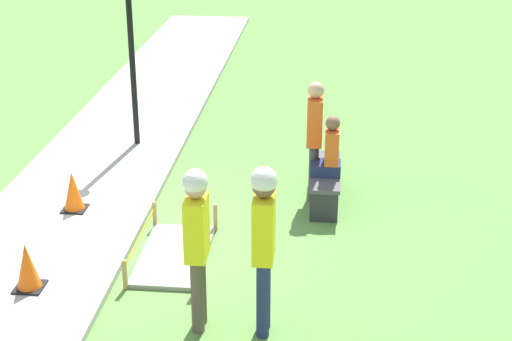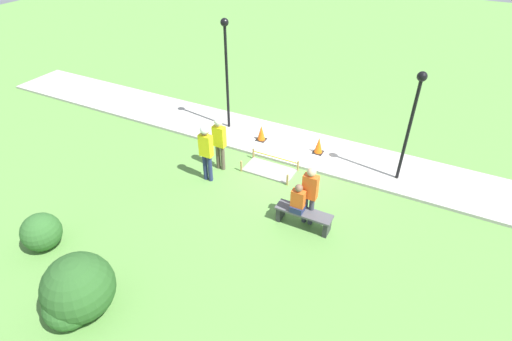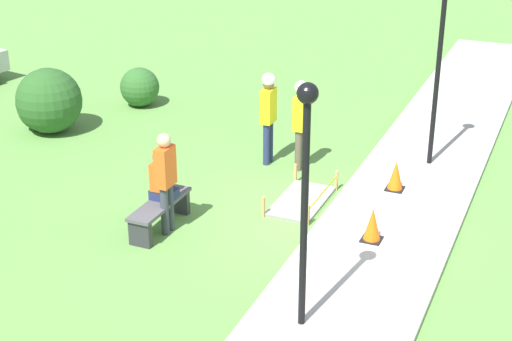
{
  "view_description": "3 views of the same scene",
  "coord_description": "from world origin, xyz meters",
  "views": [
    {
      "loc": [
        9.41,
        2.54,
        4.99
      ],
      "look_at": [
        0.36,
        1.64,
        1.16
      ],
      "focal_mm": 55.0,
      "sensor_mm": 36.0,
      "label": 1
    },
    {
      "loc": [
        -3.91,
        10.31,
        7.58
      ],
      "look_at": [
        0.33,
        2.12,
        1.07
      ],
      "focal_mm": 28.0,
      "sensor_mm": 36.0,
      "label": 2
    },
    {
      "loc": [
        -11.9,
        -3.86,
        6.46
      ],
      "look_at": [
        0.12,
        1.3,
        0.74
      ],
      "focal_mm": 55.0,
      "sensor_mm": 36.0,
      "label": 3
    }
  ],
  "objects": [
    {
      "name": "worker_supervisor",
      "position": [
        2.12,
        1.18,
        1.15
      ],
      "size": [
        0.4,
        0.27,
        1.89
      ],
      "color": "brown",
      "rests_on": "ground_plane"
    },
    {
      "name": "traffic_cone_near_patch",
      "position": [
        -0.45,
        -1.06,
        0.39
      ],
      "size": [
        0.34,
        0.34,
        0.59
      ],
      "color": "black",
      "rests_on": "sidewalk"
    },
    {
      "name": "traffic_cone_far_patch",
      "position": [
        1.69,
        -0.93,
        0.39
      ],
      "size": [
        0.34,
        0.34,
        0.59
      ],
      "color": "black",
      "rests_on": "sidewalk"
    },
    {
      "name": "sidewalk",
      "position": [
        0.0,
        -1.18,
        0.05
      ],
      "size": [
        28.0,
        2.35,
        0.1
      ],
      "color": "#ADAAA3",
      "rests_on": "ground_plane"
    },
    {
      "name": "lamppost_far",
      "position": [
        -3.18,
        -0.81,
        2.43
      ],
      "size": [
        0.28,
        0.28,
        3.51
      ],
      "color": "black",
      "rests_on": "sidewalk"
    },
    {
      "name": "worker_assistant",
      "position": [
        2.15,
        1.9,
        1.2
      ],
      "size": [
        0.4,
        0.28,
        1.96
      ],
      "color": "navy",
      "rests_on": "ground_plane"
    },
    {
      "name": "shrub_rounded_far",
      "position": [
        1.88,
        7.21,
        0.75
      ],
      "size": [
        1.5,
        1.5,
        1.5
      ],
      "color": "#285623",
      "rests_on": "ground_plane"
    },
    {
      "name": "shrub_rounded_near",
      "position": [
        4.3,
        6.28,
        0.49
      ],
      "size": [
        0.99,
        0.99,
        0.99
      ],
      "color": "#2D6028",
      "rests_on": "ground_plane"
    },
    {
      "name": "shrub_rounded_mid",
      "position": [
        1.92,
        7.53,
        0.51
      ],
      "size": [
        1.02,
        1.02,
        1.02
      ],
      "color": "#2D6028",
      "rests_on": "ground_plane"
    },
    {
      "name": "park_bench",
      "position": [
        -1.32,
        2.51,
        0.35
      ],
      "size": [
        1.56,
        0.44,
        0.51
      ],
      "color": "#2D2D33",
      "rests_on": "ground_plane"
    },
    {
      "name": "person_seated_on_bench",
      "position": [
        -1.15,
        2.56,
        0.86
      ],
      "size": [
        0.36,
        0.44,
        0.89
      ],
      "color": "navy",
      "rests_on": "park_bench"
    },
    {
      "name": "bystander_in_orange_shirt",
      "position": [
        -1.37,
        2.33,
        1.05
      ],
      "size": [
        0.4,
        0.24,
        1.83
      ],
      "color": "#383D47",
      "rests_on": "ground_plane"
    },
    {
      "name": "wet_concrete_patch",
      "position": [
        0.62,
        0.59,
        0.04
      ],
      "size": [
        1.69,
        0.9,
        0.4
      ],
      "color": "gray",
      "rests_on": "ground_plane"
    },
    {
      "name": "ground_plane",
      "position": [
        0.0,
        0.0,
        0.0
      ],
      "size": [
        60.0,
        60.0,
        0.0
      ],
      "primitive_type": "plane",
      "color": "#5B8E42"
    },
    {
      "name": "lamppost_near",
      "position": [
        3.25,
        -1.26,
        2.73
      ],
      "size": [
        0.28,
        0.28,
        4.03
      ],
      "color": "black",
      "rests_on": "sidewalk"
    }
  ]
}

